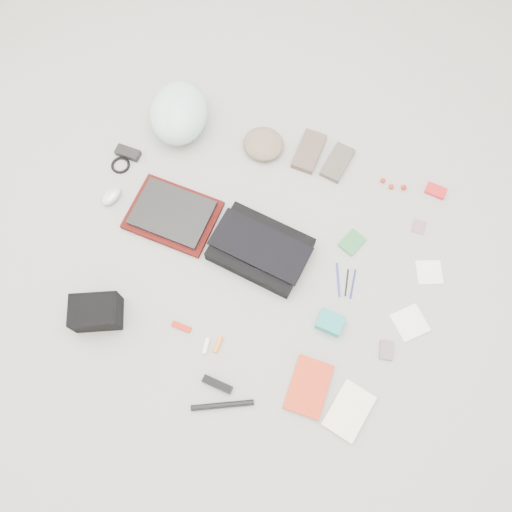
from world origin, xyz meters
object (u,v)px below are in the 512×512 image
(bike_helmet, at_px, (179,113))
(camera_bag, at_px, (96,312))
(messenger_bag, at_px, (260,249))
(laptop, at_px, (172,213))
(book_red, at_px, (309,387))
(accordion_wallet, at_px, (330,323))

(bike_helmet, distance_m, camera_bag, 0.97)
(messenger_bag, height_order, bike_helmet, bike_helmet)
(laptop, xyz_separation_m, camera_bag, (-0.11, -0.51, 0.02))
(book_red, relative_size, accordion_wallet, 2.15)
(laptop, bearing_deg, bike_helmet, 110.77)
(messenger_bag, xyz_separation_m, bike_helmet, (-0.56, 0.48, 0.07))
(bike_helmet, bearing_deg, camera_bag, -102.19)
(accordion_wallet, bearing_deg, bike_helmet, 148.87)
(messenger_bag, distance_m, accordion_wallet, 0.42)
(camera_bag, height_order, book_red, camera_bag)
(laptop, relative_size, camera_bag, 1.72)
(laptop, relative_size, bike_helmet, 0.99)
(bike_helmet, distance_m, book_red, 1.33)
(camera_bag, xyz_separation_m, book_red, (0.89, 0.02, -0.05))
(laptop, relative_size, book_red, 1.51)
(bike_helmet, height_order, camera_bag, bike_helmet)
(book_red, bearing_deg, camera_bag, -179.27)
(laptop, distance_m, camera_bag, 0.53)
(accordion_wallet, bearing_deg, book_red, -86.08)
(book_red, bearing_deg, bike_helmet, 134.17)
(book_red, xyz_separation_m, accordion_wallet, (0.00, 0.27, 0.01))
(bike_helmet, bearing_deg, book_red, -60.13)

